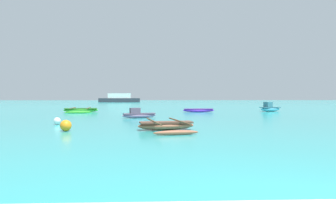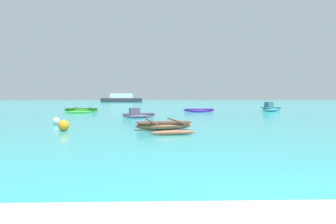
# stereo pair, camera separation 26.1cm
# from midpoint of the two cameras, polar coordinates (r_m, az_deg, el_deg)

# --- Properties ---
(moored_boat_0) EXTENTS (3.14, 0.63, 0.35)m
(moored_boat_0) POSITION_cam_midpoint_polar(r_m,az_deg,el_deg) (29.93, 5.59, 0.35)
(moored_boat_0) COLOR #8B38E0
(moored_boat_0) RESTS_ON ground_plane
(moored_boat_1) EXTENTS (2.76, 4.27, 0.45)m
(moored_boat_1) POSITION_cam_midpoint_polar(r_m,az_deg,el_deg) (13.99, -0.89, -2.58)
(moored_boat_1) COLOR #A15C40
(moored_boat_1) RESTS_ON ground_plane
(moored_boat_2) EXTENTS (3.47, 4.52, 0.46)m
(moored_boat_2) POSITION_cam_midpoint_polar(r_m,az_deg,el_deg) (30.96, -16.49, 0.37)
(moored_boat_2) COLOR green
(moored_boat_2) RESTS_ON ground_plane
(moored_boat_3) EXTENTS (2.56, 1.36, 0.74)m
(moored_boat_3) POSITION_cam_midpoint_polar(r_m,az_deg,el_deg) (21.79, -5.98, -0.46)
(moored_boat_3) COLOR gray
(moored_boat_3) RESTS_ON ground_plane
(moored_boat_4) EXTENTS (2.50, 1.56, 1.00)m
(moored_boat_4) POSITION_cam_midpoint_polar(r_m,az_deg,el_deg) (32.75, 18.61, 0.71)
(moored_boat_4) COLOR #4CB2CF
(moored_boat_4) RESTS_ON ground_plane
(mooring_buoy_0) EXTENTS (0.39, 0.39, 0.39)m
(mooring_buoy_0) POSITION_cam_midpoint_polar(r_m,az_deg,el_deg) (17.90, -20.74, -1.60)
(mooring_buoy_0) COLOR white
(mooring_buoy_0) RESTS_ON ground_plane
(mooring_buoy_1) EXTENTS (0.51, 0.51, 0.51)m
(mooring_buoy_1) POSITION_cam_midpoint_polar(r_m,az_deg,el_deg) (14.31, -19.39, -2.45)
(mooring_buoy_1) COLOR orange
(mooring_buoy_1) RESTS_ON ground_plane
(distant_ferry) EXTENTS (10.82, 2.38, 2.38)m
(distant_ferry) POSITION_cam_midpoint_polar(r_m,az_deg,el_deg) (81.09, -9.32, 2.53)
(distant_ferry) COLOR #2D333D
(distant_ferry) RESTS_ON ground_plane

